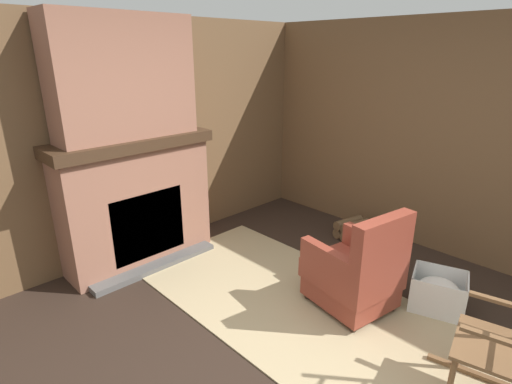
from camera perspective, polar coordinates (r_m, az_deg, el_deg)
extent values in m
plane|color=#2D2119|center=(3.14, 6.79, -24.08)|extent=(14.00, 14.00, 0.00)
cube|color=brown|center=(4.40, -19.03, 6.67)|extent=(0.06, 5.60, 2.50)
cube|color=brown|center=(4.64, 27.83, 6.10)|extent=(5.60, 0.06, 2.50)
cube|color=#93604C|center=(4.36, -16.64, -1.92)|extent=(0.45, 1.53, 1.24)
cube|color=black|center=(4.26, -15.26, -4.50)|extent=(0.08, 0.79, 0.69)
cube|color=#565451|center=(4.36, -13.95, -10.24)|extent=(0.16, 1.37, 0.06)
cube|color=#3D2819|center=(4.17, -17.54, 6.75)|extent=(0.55, 1.63, 0.11)
cube|color=#93604C|center=(4.08, -18.46, 15.28)|extent=(0.40, 1.34, 1.14)
cube|color=tan|center=(3.69, 7.05, -16.25)|extent=(3.39, 1.57, 0.01)
cube|color=brown|center=(3.72, 13.26, -13.13)|extent=(0.75, 0.69, 0.24)
cube|color=brown|center=(3.64, 13.45, -11.14)|extent=(0.79, 0.72, 0.18)
cube|color=brown|center=(3.32, 17.58, -7.78)|extent=(0.22, 0.63, 0.53)
cube|color=brown|center=(3.39, 10.41, -9.67)|extent=(0.63, 0.19, 0.20)
cube|color=brown|center=(3.74, 16.19, -7.20)|extent=(0.63, 0.19, 0.20)
cylinder|color=#332319|center=(3.81, 7.34, -14.53)|extent=(0.06, 0.06, 0.06)
cylinder|color=#332319|center=(4.11, 12.60, -12.11)|extent=(0.06, 0.06, 0.06)
cylinder|color=#332319|center=(3.50, 13.66, -18.47)|extent=(0.06, 0.06, 0.06)
cylinder|color=#332319|center=(3.83, 18.82, -15.40)|extent=(0.06, 0.06, 0.06)
cube|color=brown|center=(3.43, 30.32, -22.17)|extent=(0.79, 0.21, 0.04)
cylinder|color=brown|center=(2.97, 26.04, -23.24)|extent=(0.04, 0.04, 0.38)
cylinder|color=brown|center=(3.30, 27.19, -18.69)|extent=(0.04, 0.04, 0.38)
cube|color=brown|center=(3.02, 31.38, -18.67)|extent=(0.59, 0.58, 0.02)
cube|color=brown|center=(2.73, 31.90, -17.66)|extent=(0.44, 0.13, 0.02)
cube|color=brown|center=(3.08, 32.33, -13.36)|extent=(0.44, 0.13, 0.02)
cylinder|color=brown|center=(5.07, 13.00, -5.38)|extent=(0.20, 0.41, 0.12)
cylinder|color=brown|center=(4.99, 13.96, -5.86)|extent=(0.20, 0.41, 0.12)
cylinder|color=brown|center=(4.92, 14.96, -6.35)|extent=(0.20, 0.41, 0.12)
cylinder|color=brown|center=(5.03, 13.09, -4.32)|extent=(0.20, 0.41, 0.12)
cylinder|color=brown|center=(4.95, 14.06, -4.79)|extent=(0.20, 0.41, 0.12)
cylinder|color=brown|center=(4.88, 15.06, -5.27)|extent=(0.20, 0.41, 0.12)
cube|color=white|center=(4.01, 24.23, -14.81)|extent=(0.53, 0.49, 0.01)
cube|color=white|center=(3.94, 27.72, -13.30)|extent=(0.13, 0.36, 0.34)
cube|color=white|center=(3.93, 21.43, -12.33)|extent=(0.13, 0.36, 0.34)
cube|color=white|center=(4.08, 24.75, -11.55)|extent=(0.42, 0.15, 0.34)
cube|color=white|center=(3.77, 24.37, -14.22)|extent=(0.42, 0.15, 0.34)
ellipsoid|color=white|center=(3.92, 24.61, -12.62)|extent=(0.43, 0.40, 0.20)
ellipsoid|color=silver|center=(4.07, -21.43, 7.56)|extent=(0.10, 0.10, 0.10)
cylinder|color=white|center=(4.05, -21.69, 9.59)|extent=(0.05, 0.05, 0.19)
cube|color=gray|center=(4.46, -11.36, 9.76)|extent=(0.16, 0.24, 0.15)
cube|color=silver|center=(4.39, -10.76, 9.74)|extent=(0.01, 0.04, 0.02)
cylinder|color=gold|center=(4.22, -17.51, 9.26)|extent=(0.06, 0.24, 0.23)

